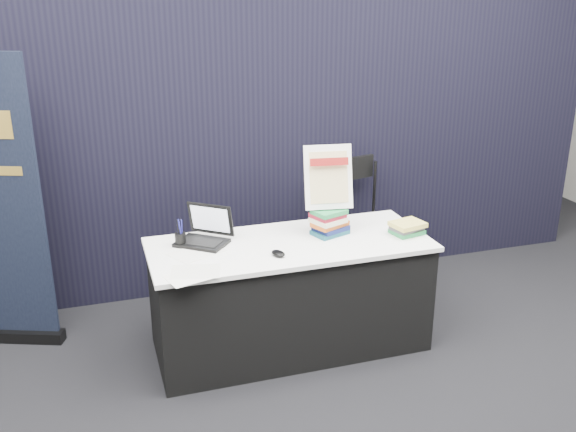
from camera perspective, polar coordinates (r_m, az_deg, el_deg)
The scene contains 14 objects.
floor at distance 4.01m, azimuth 2.66°, elevation -15.21°, with size 8.00×8.00×0.00m, color black.
wall_back at distance 7.19m, azimuth -8.61°, elevation 15.20°, with size 8.00×0.02×3.50m, color #BAB7AF.
drape_partition at distance 4.94m, azimuth -3.60°, elevation 6.90°, with size 6.00×0.08×2.40m, color black.
display_table at distance 4.26m, azimuth 0.16°, elevation -7.02°, with size 1.80×0.75×0.75m.
laptop at distance 4.13m, azimuth -7.80°, elevation -1.59°, with size 0.38×0.41×0.24m.
mouse at distance 3.90m, azimuth -0.87°, elevation -3.34°, with size 0.07×0.11×0.03m, color black.
brochure_left at distance 3.68m, azimuth -8.65°, elevation -5.35°, with size 0.27×0.19×0.00m, color white.
brochure_mid at distance 3.73m, azimuth -8.23°, elevation -4.91°, with size 0.28×0.20×0.00m, color silver.
brochure_right at distance 3.99m, azimuth -8.17°, elevation -3.22°, with size 0.30×0.21×0.00m, color white.
pen_cup at distance 4.09m, azimuth -9.54°, elevation -2.08°, with size 0.07×0.07×0.09m, color black.
book_stack_tall at distance 4.23m, azimuth 3.68°, elevation -0.49°, with size 0.25×0.22×0.17m.
book_stack_short at distance 4.30m, azimuth 10.48°, elevation -1.05°, with size 0.23×0.20×0.09m.
info_sign at distance 4.16m, azimuth 3.61°, elevation 3.41°, with size 0.33×0.17×0.43m.
stacking_chair at distance 4.98m, azimuth 6.14°, elevation -0.52°, with size 0.57×0.57×1.04m.
Camera 1 is at (-1.17, -3.07, 2.30)m, focal length 40.00 mm.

